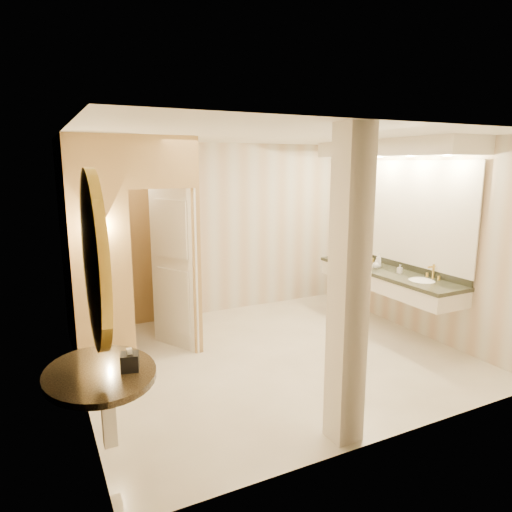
{
  "coord_description": "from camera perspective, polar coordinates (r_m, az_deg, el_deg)",
  "views": [
    {
      "loc": [
        -2.59,
        -4.73,
        2.38
      ],
      "look_at": [
        -0.14,
        0.2,
        1.26
      ],
      "focal_mm": 32.0,
      "sensor_mm": 36.0,
      "label": 1
    }
  ],
  "objects": [
    {
      "name": "soap_bottle_a",
      "position": [
        6.69,
        17.52,
        -1.55
      ],
      "size": [
        0.06,
        0.07,
        0.12
      ],
      "primitive_type": "imported",
      "rotation": [
        0.0,
        0.0,
        0.2
      ],
      "color": "beige",
      "rests_on": "vanity"
    },
    {
      "name": "floor",
      "position": [
        5.89,
        2.15,
        -12.36
      ],
      "size": [
        4.5,
        4.5,
        0.0
      ],
      "primitive_type": "plane",
      "color": "white",
      "rests_on": "ground"
    },
    {
      "name": "console_shelf",
      "position": [
        3.51,
        -19.16,
        -6.34
      ],
      "size": [
        1.01,
        1.01,
        1.96
      ],
      "color": "black",
      "rests_on": "floor"
    },
    {
      "name": "toilet_closet",
      "position": [
        5.97,
        -11.84,
        1.62
      ],
      "size": [
        1.5,
        1.55,
        2.7
      ],
      "color": "tan",
      "rests_on": "floor"
    },
    {
      "name": "wall_front",
      "position": [
        3.9,
        16.5,
        -4.32
      ],
      "size": [
        4.5,
        0.02,
        2.7
      ],
      "primitive_type": "cube",
      "color": "beige",
      "rests_on": "floor"
    },
    {
      "name": "soap_bottle_c",
      "position": [
        6.96,
        15.07,
        -0.52
      ],
      "size": [
        0.1,
        0.1,
        0.22
      ],
      "primitive_type": "imported",
      "rotation": [
        0.0,
        0.0,
        0.2
      ],
      "color": "#C6B28C",
      "rests_on": "vanity"
    },
    {
      "name": "toilet",
      "position": [
        6.69,
        -18.32,
        -6.46
      ],
      "size": [
        0.44,
        0.76,
        0.78
      ],
      "primitive_type": "imported",
      "rotation": [
        0.0,
        0.0,
        3.14
      ],
      "color": "white",
      "rests_on": "floor"
    },
    {
      "name": "wall_left",
      "position": [
        4.85,
        -21.78,
        -1.62
      ],
      "size": [
        0.02,
        4.0,
        2.7
      ],
      "primitive_type": "cube",
      "color": "beige",
      "rests_on": "floor"
    },
    {
      "name": "wall_sconce",
      "position": [
        5.24,
        -18.96,
        3.74
      ],
      "size": [
        0.14,
        0.14,
        0.42
      ],
      "color": "gold",
      "rests_on": "toilet_closet"
    },
    {
      "name": "wall_right",
      "position": [
        6.84,
        19.04,
        2.17
      ],
      "size": [
        0.02,
        4.0,
        2.7
      ],
      "primitive_type": "cube",
      "color": "beige",
      "rests_on": "floor"
    },
    {
      "name": "tissue_box",
      "position": [
        3.59,
        -15.5,
        -12.63
      ],
      "size": [
        0.16,
        0.16,
        0.13
      ],
      "primitive_type": "cube",
      "rotation": [
        0.0,
        0.0,
        -0.26
      ],
      "color": "black",
      "rests_on": "console_shelf"
    },
    {
      "name": "wall_back",
      "position": [
        7.28,
        -5.31,
        3.28
      ],
      "size": [
        4.5,
        0.02,
        2.7
      ],
      "primitive_type": "cube",
      "color": "beige",
      "rests_on": "floor"
    },
    {
      "name": "pillar",
      "position": [
        3.87,
        11.48,
        -4.19
      ],
      "size": [
        0.25,
        0.25,
        2.7
      ],
      "primitive_type": "cube",
      "color": "silver",
      "rests_on": "floor"
    },
    {
      "name": "ceiling",
      "position": [
        5.4,
        2.37,
        14.85
      ],
      "size": [
        4.5,
        4.5,
        0.0
      ],
      "primitive_type": "plane",
      "rotation": [
        3.14,
        0.0,
        0.0
      ],
      "color": "silver",
      "rests_on": "wall_back"
    },
    {
      "name": "vanity",
      "position": [
        6.73,
        16.63,
        4.57
      ],
      "size": [
        0.75,
        2.6,
        2.09
      ],
      "color": "silver",
      "rests_on": "floor"
    },
    {
      "name": "soap_bottle_b",
      "position": [
        6.88,
        14.75,
        -1.01
      ],
      "size": [
        0.12,
        0.12,
        0.13
      ],
      "primitive_type": "imported",
      "rotation": [
        0.0,
        0.0,
        0.24
      ],
      "color": "silver",
      "rests_on": "vanity"
    }
  ]
}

